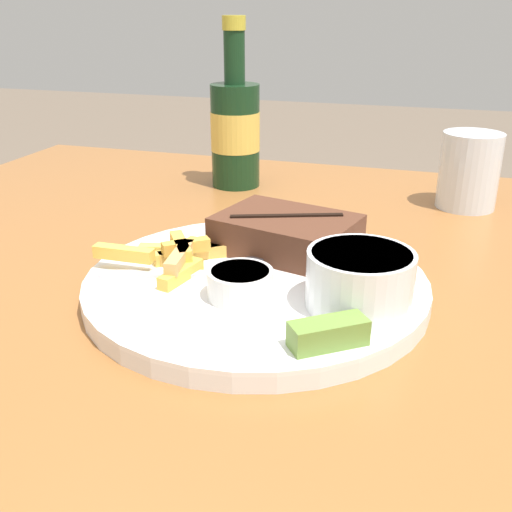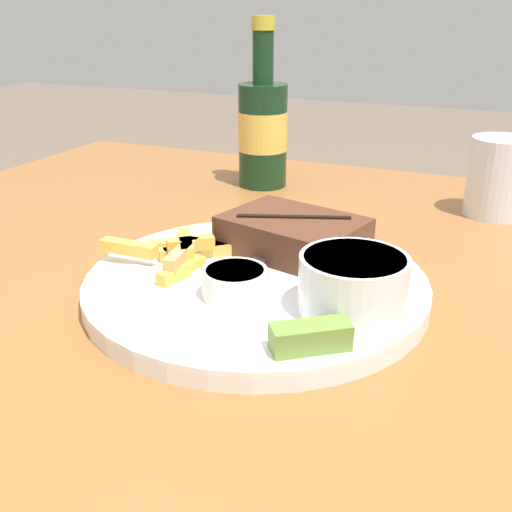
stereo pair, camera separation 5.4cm
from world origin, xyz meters
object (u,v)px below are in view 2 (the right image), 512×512
object	(u,v)px
fork_utensil	(167,270)
drinking_glass	(499,177)
coleslaw_cup	(353,281)
dinner_plate	(256,285)
beer_bottle	(263,128)
dipping_sauce_cup	(232,281)
pickle_spear	(310,337)
knife_utensil	(263,256)
steak_portion	(293,235)

from	to	relation	value
fork_utensil	drinking_glass	bearing A→B (deg)	35.95
fork_utensil	coleslaw_cup	bearing A→B (deg)	-19.31
dinner_plate	coleslaw_cup	size ratio (longest dim) A/B	3.58
dinner_plate	coleslaw_cup	xyz separation A→B (m)	(0.10, -0.03, 0.04)
fork_utensil	beer_bottle	size ratio (longest dim) A/B	0.56
coleslaw_cup	dipping_sauce_cup	world-z (taller)	coleslaw_cup
dipping_sauce_cup	drinking_glass	size ratio (longest dim) A/B	0.57
dinner_plate	dipping_sauce_cup	xyz separation A→B (m)	(-0.00, -0.04, 0.02)
dinner_plate	beer_bottle	distance (m)	0.37
coleslaw_cup	drinking_glass	distance (m)	0.37
dipping_sauce_cup	pickle_spear	bearing A→B (deg)	-31.90
dipping_sauce_cup	pickle_spear	distance (m)	0.10
pickle_spear	drinking_glass	bearing A→B (deg)	76.71
dinner_plate	dipping_sauce_cup	size ratio (longest dim) A/B	5.59
knife_utensil	drinking_glass	distance (m)	0.35
knife_utensil	drinking_glass	bearing A→B (deg)	-54.12
coleslaw_cup	knife_utensil	xyz separation A→B (m)	(-0.11, 0.07, -0.02)
coleslaw_cup	beer_bottle	bearing A→B (deg)	122.38
dinner_plate	drinking_glass	xyz separation A→B (m)	(0.19, 0.33, 0.04)
dinner_plate	knife_utensil	distance (m)	0.04
knife_utensil	beer_bottle	world-z (taller)	beer_bottle
knife_utensil	beer_bottle	distance (m)	0.33
dinner_plate	dipping_sauce_cup	world-z (taller)	dipping_sauce_cup
dinner_plate	fork_utensil	world-z (taller)	fork_utensil
coleslaw_cup	beer_bottle	world-z (taller)	beer_bottle
dinner_plate	pickle_spear	xyz separation A→B (m)	(0.09, -0.10, 0.02)
steak_portion	beer_bottle	size ratio (longest dim) A/B	0.64
coleslaw_cup	fork_utensil	bearing A→B (deg)	177.70
dinner_plate	fork_utensil	size ratio (longest dim) A/B	2.39
pickle_spear	beer_bottle	world-z (taller)	beer_bottle
coleslaw_cup	steak_portion	bearing A→B (deg)	131.21
dipping_sauce_cup	beer_bottle	bearing A→B (deg)	109.24
steak_portion	beer_bottle	xyz separation A→B (m)	(-0.15, 0.27, 0.05)
steak_portion	knife_utensil	size ratio (longest dim) A/B	0.94
dipping_sauce_cup	beer_bottle	world-z (taller)	beer_bottle
steak_portion	pickle_spear	size ratio (longest dim) A/B	2.54
dinner_plate	beer_bottle	world-z (taller)	beer_bottle
pickle_spear	knife_utensil	world-z (taller)	pickle_spear
steak_portion	dipping_sauce_cup	distance (m)	0.11
knife_utensil	dinner_plate	bearing A→B (deg)	174.31
coleslaw_cup	dipping_sauce_cup	distance (m)	0.10
knife_utensil	dipping_sauce_cup	bearing A→B (deg)	165.27
coleslaw_cup	drinking_glass	size ratio (longest dim) A/B	0.89
coleslaw_cup	knife_utensil	bearing A→B (deg)	146.41
pickle_spear	knife_utensil	bearing A→B (deg)	124.40
fork_utensil	knife_utensil	distance (m)	0.10
dinner_plate	knife_utensil	bearing A→B (deg)	104.07
steak_portion	pickle_spear	distance (m)	0.19
dinner_plate	fork_utensil	distance (m)	0.08
dinner_plate	fork_utensil	xyz separation A→B (m)	(-0.08, -0.02, 0.01)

